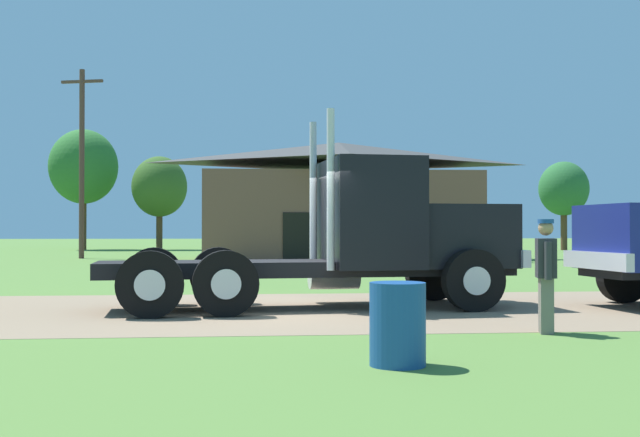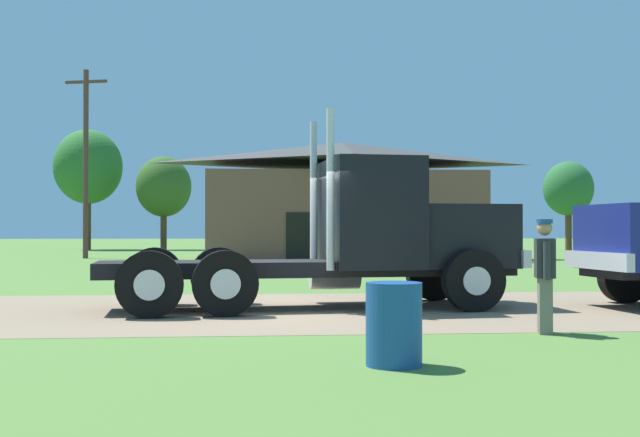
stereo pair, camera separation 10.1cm
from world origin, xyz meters
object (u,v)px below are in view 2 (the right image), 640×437
truck_foreground_white (369,238)px  steel_barrel (394,324)px  shed_building (342,203)px  visitor_standing_near (545,272)px  utility_pole_near (86,159)px

truck_foreground_white → steel_barrel: (-0.65, -6.26, -0.86)m
shed_building → steel_barrel: bearing=-95.4°
truck_foreground_white → steel_barrel: truck_foreground_white is taller
visitor_standing_near → shed_building: (0.15, 26.76, 1.87)m
truck_foreground_white → visitor_standing_near: truck_foreground_white is taller
visitor_standing_near → utility_pole_near: utility_pole_near is taller
truck_foreground_white → shed_building: shed_building is taller
truck_foreground_white → shed_building: size_ratio=0.59×
visitor_standing_near → shed_building: size_ratio=0.12×
truck_foreground_white → steel_barrel: size_ratio=8.78×
visitor_standing_near → shed_building: shed_building is taller
steel_barrel → utility_pole_near: utility_pole_near is taller
truck_foreground_white → utility_pole_near: utility_pole_near is taller
steel_barrel → shed_building: bearing=84.6°
steel_barrel → shed_building: size_ratio=0.07×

